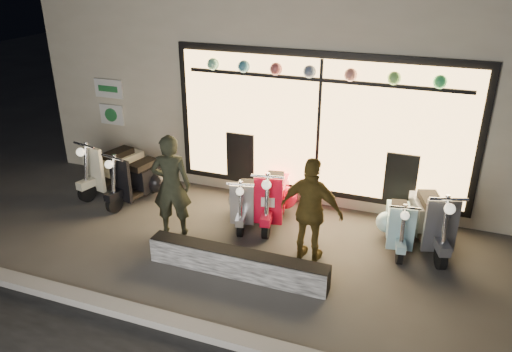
{
  "coord_description": "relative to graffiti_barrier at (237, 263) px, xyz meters",
  "views": [
    {
      "loc": [
        2.7,
        -6.34,
        4.36
      ],
      "look_at": [
        0.11,
        0.6,
        1.05
      ],
      "focal_mm": 35.0,
      "sensor_mm": 36.0,
      "label": 1
    }
  ],
  "objects": [
    {
      "name": "scooter_blue",
      "position": [
        2.11,
        1.79,
        0.16
      ],
      "size": [
        0.53,
        1.27,
        0.9
      ],
      "rotation": [
        0.0,
        0.0,
        0.16
      ],
      "color": "black",
      "rests_on": "ground"
    },
    {
      "name": "shop_building",
      "position": [
        -0.28,
        5.63,
        1.9
      ],
      "size": [
        10.2,
        6.23,
        4.2
      ],
      "color": "beige",
      "rests_on": "ground"
    },
    {
      "name": "scooter_red",
      "position": [
        -0.08,
        1.89,
        0.23
      ],
      "size": [
        0.64,
        1.5,
        1.06
      ],
      "rotation": [
        0.0,
        0.0,
        0.17
      ],
      "color": "black",
      "rests_on": "ground"
    },
    {
      "name": "woman",
      "position": [
        0.89,
        0.79,
        0.64
      ],
      "size": [
        1.02,
        0.52,
        1.68
      ],
      "primitive_type": "imported",
      "rotation": [
        0.0,
        0.0,
        3.03
      ],
      "color": "brown",
      "rests_on": "ground"
    },
    {
      "name": "scooter_black",
      "position": [
        -2.7,
        1.75,
        0.21
      ],
      "size": [
        0.65,
        1.45,
        1.03
      ],
      "rotation": [
        0.0,
        0.0,
        -0.21
      ],
      "color": "black",
      "rests_on": "ground"
    },
    {
      "name": "ground",
      "position": [
        -0.28,
        0.65,
        -0.2
      ],
      "size": [
        40.0,
        40.0,
        0.0
      ],
      "primitive_type": "plane",
      "color": "#383533",
      "rests_on": "ground"
    },
    {
      "name": "man",
      "position": [
        -1.47,
        0.76,
        0.68
      ],
      "size": [
        0.74,
        0.6,
        1.76
      ],
      "primitive_type": "imported",
      "rotation": [
        0.0,
        0.0,
        3.45
      ],
      "color": "black",
      "rests_on": "ground"
    },
    {
      "name": "kerb",
      "position": [
        -0.28,
        -1.35,
        -0.14
      ],
      "size": [
        40.0,
        0.25,
        0.12
      ],
      "primitive_type": "cube",
      "color": "slate",
      "rests_on": "ground"
    },
    {
      "name": "scooter_silver",
      "position": [
        -0.52,
        1.68,
        0.16
      ],
      "size": [
        0.59,
        1.27,
        0.9
      ],
      "rotation": [
        0.0,
        0.0,
        0.23
      ],
      "color": "black",
      "rests_on": "ground"
    },
    {
      "name": "graffiti_barrier",
      "position": [
        0.0,
        0.0,
        0.0
      ],
      "size": [
        2.75,
        0.28,
        0.4
      ],
      "primitive_type": "cube",
      "color": "black",
      "rests_on": "ground"
    },
    {
      "name": "scooter_cream",
      "position": [
        -3.42,
        1.99,
        0.24
      ],
      "size": [
        0.72,
        1.54,
        1.09
      ],
      "rotation": [
        0.0,
        0.0,
        -0.23
      ],
      "color": "black",
      "rests_on": "ground"
    },
    {
      "name": "scooter_grey",
      "position": [
        2.57,
        1.98,
        0.24
      ],
      "size": [
        0.79,
        1.53,
        1.1
      ],
      "rotation": [
        0.0,
        0.0,
        0.3
      ],
      "color": "black",
      "rests_on": "ground"
    }
  ]
}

